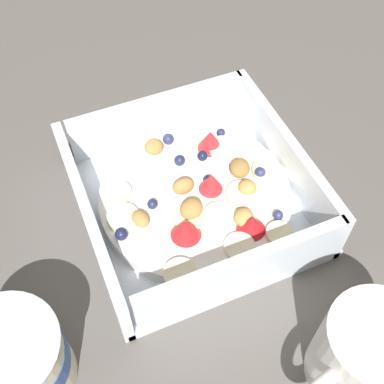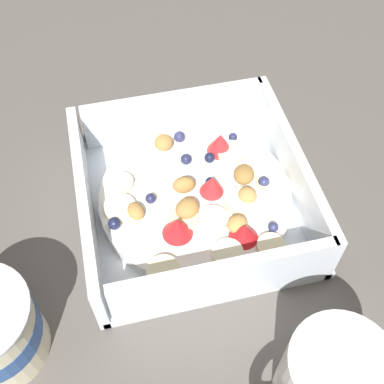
# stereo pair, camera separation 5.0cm
# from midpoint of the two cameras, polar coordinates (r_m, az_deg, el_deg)

# --- Properties ---
(ground_plane) EXTENTS (2.40, 2.40, 0.00)m
(ground_plane) POSITION_cam_midpoint_polar(r_m,az_deg,el_deg) (0.53, 2.91, -1.52)
(ground_plane) COLOR #56514C
(fruit_bowl) EXTENTS (0.22, 0.22, 0.07)m
(fruit_bowl) POSITION_cam_midpoint_polar(r_m,az_deg,el_deg) (0.51, 2.98, -0.82)
(fruit_bowl) COLOR white
(fruit_bowl) RESTS_ON ground
(spoon) EXTENTS (0.11, 0.16, 0.01)m
(spoon) POSITION_cam_midpoint_polar(r_m,az_deg,el_deg) (0.61, 1.23, 9.34)
(spoon) COLOR silver
(spoon) RESTS_ON ground
(coffee_mug) EXTENTS (0.08, 0.11, 0.09)m
(coffee_mug) POSITION_cam_midpoint_polar(r_m,az_deg,el_deg) (0.42, 19.21, -20.63)
(coffee_mug) COLOR white
(coffee_mug) RESTS_ON ground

